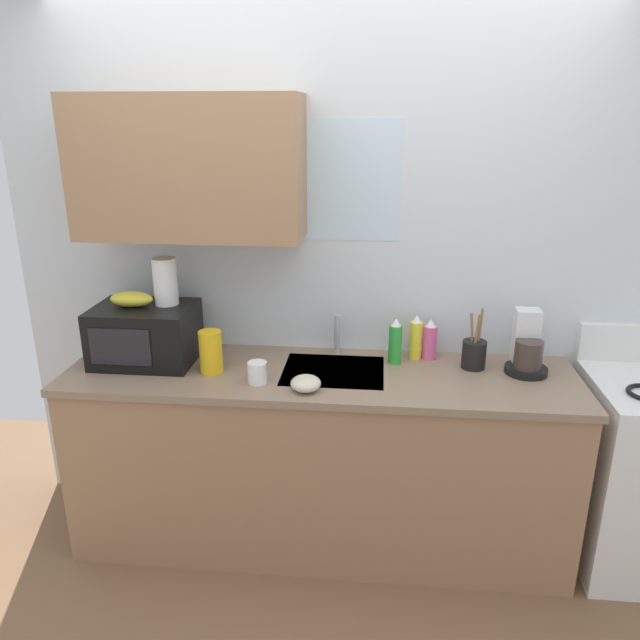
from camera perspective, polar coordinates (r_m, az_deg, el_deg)
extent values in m
cube|color=silver|center=(2.97, 0.68, 4.00)|extent=(3.10, 0.10, 2.50)
cube|color=#9E7551|center=(2.79, -12.33, 13.89)|extent=(1.01, 0.32, 0.62)
cube|color=silver|center=(2.84, 1.86, 13.06)|extent=(0.56, 0.02, 0.55)
cube|color=#9E7551|center=(2.98, 0.00, -13.18)|extent=(2.30, 0.60, 0.86)
cube|color=#8C725B|center=(2.76, 0.00, -5.25)|extent=(2.33, 0.63, 0.03)
cube|color=#9EA0A5|center=(2.80, 1.26, -6.12)|extent=(0.46, 0.38, 0.14)
cylinder|color=#B2B5BA|center=(2.94, 1.62, -1.34)|extent=(0.03, 0.03, 0.20)
cube|color=black|center=(2.95, -16.19, -1.28)|extent=(0.46, 0.34, 0.27)
cube|color=black|center=(2.82, -18.40, -2.45)|extent=(0.28, 0.01, 0.17)
ellipsoid|color=gold|center=(2.91, -17.40, 1.90)|extent=(0.20, 0.11, 0.07)
cylinder|color=white|center=(2.88, -14.42, 3.56)|extent=(0.11, 0.11, 0.22)
cylinder|color=black|center=(2.89, 18.88, -4.49)|extent=(0.19, 0.19, 0.03)
cylinder|color=#3F332D|center=(2.86, 19.10, -3.10)|extent=(0.12, 0.12, 0.13)
cube|color=silver|center=(2.91, 18.87, -1.51)|extent=(0.11, 0.09, 0.26)
cylinder|color=green|center=(2.84, 7.11, -2.30)|extent=(0.06, 0.06, 0.19)
cone|color=white|center=(2.80, 7.21, -0.19)|extent=(0.05, 0.05, 0.04)
cylinder|color=yellow|center=(2.91, 9.03, -1.90)|extent=(0.06, 0.06, 0.18)
cone|color=white|center=(2.87, 9.14, 0.14)|extent=(0.04, 0.04, 0.04)
cylinder|color=#E55999|center=(2.92, 10.33, -2.10)|extent=(0.07, 0.07, 0.16)
cone|color=white|center=(2.89, 10.44, -0.26)|extent=(0.05, 0.05, 0.04)
cylinder|color=gold|center=(2.76, -10.29, -2.99)|extent=(0.10, 0.10, 0.20)
cylinder|color=white|center=(2.65, -5.95, -4.94)|extent=(0.08, 0.08, 0.09)
cylinder|color=black|center=(2.87, 14.34, -3.18)|extent=(0.11, 0.11, 0.13)
cylinder|color=olive|center=(2.83, 14.18, -1.55)|extent=(0.03, 0.03, 0.23)
cylinder|color=olive|center=(2.84, 14.83, -1.30)|extent=(0.02, 0.01, 0.25)
cylinder|color=olive|center=(2.82, 14.54, -1.67)|extent=(0.02, 0.02, 0.23)
ellipsoid|color=beige|center=(2.57, -1.36, -6.01)|extent=(0.13, 0.13, 0.06)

